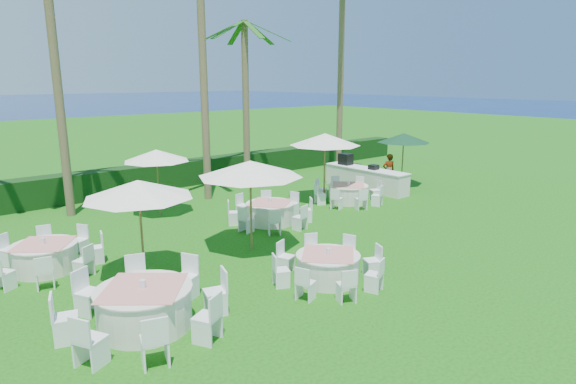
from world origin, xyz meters
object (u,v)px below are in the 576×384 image
banquet_table_b (328,267)px  staff_person (389,171)px  umbrella_c (156,155)px  banquet_table_a (144,306)px  banquet_table_f (348,193)px  umbrella_d (325,139)px  umbrella_a (138,189)px  umbrella_b (250,169)px  banquet_table_d (45,256)px  umbrella_green (404,138)px  buffet_table (365,178)px  banquet_table_e (270,212)px

banquet_table_b → staff_person: 11.38m
umbrella_c → staff_person: (10.34, -2.74, -1.47)m
banquet_table_a → banquet_table_f: bearing=22.3°
umbrella_c → umbrella_d: 6.81m
banquet_table_f → banquet_table_b: bearing=-140.4°
umbrella_a → umbrella_b: (3.44, -0.02, 0.11)m
banquet_table_a → umbrella_b: 5.49m
banquet_table_d → umbrella_d: size_ratio=1.02×
banquet_table_f → umbrella_green: bearing=7.0°
banquet_table_d → umbrella_b: 6.11m
umbrella_a → umbrella_d: 9.74m
banquet_table_a → staff_person: 15.24m
umbrella_b → staff_person: (9.88, 2.66, -1.67)m
banquet_table_d → banquet_table_b: bearing=-45.2°
buffet_table → umbrella_a: bearing=-165.3°
umbrella_green → umbrella_d: bearing=177.4°
umbrella_c → buffet_table: size_ratio=0.57×
banquet_table_d → banquet_table_e: 7.42m
umbrella_green → staff_person: umbrella_green is taller
umbrella_c → staff_person: umbrella_c is taller
umbrella_d → buffet_table: (3.07, 0.39, -2.10)m
banquet_table_f → buffet_table: bearing=25.8°
umbrella_d → umbrella_b: bearing=-153.9°
umbrella_a → umbrella_c: size_ratio=1.10×
banquet_table_e → staff_person: size_ratio=1.82×
umbrella_a → buffet_table: umbrella_a is taller
banquet_table_d → buffet_table: buffet_table is taller
umbrella_b → umbrella_c: size_ratio=1.24×
banquet_table_e → umbrella_c: size_ratio=1.20×
umbrella_c → buffet_table: 9.79m
banquet_table_f → staff_person: (3.35, 0.55, 0.44)m
staff_person → banquet_table_b: bearing=55.9°
banquet_table_a → umbrella_c: bearing=62.7°
umbrella_b → umbrella_green: 11.21m
banquet_table_d → banquet_table_f: bearing=-0.7°
buffet_table → banquet_table_f: bearing=-154.2°
banquet_table_b → banquet_table_f: 8.31m
banquet_table_b → banquet_table_d: size_ratio=0.94×
staff_person → umbrella_a: bearing=36.2°
banquet_table_e → umbrella_b: 3.50m
banquet_table_a → banquet_table_d: banquet_table_a is taller
umbrella_a → staff_person: size_ratio=1.66×
banquet_table_f → umbrella_b: (-6.54, -2.11, 2.12)m
banquet_table_a → buffet_table: bearing=23.0°
banquet_table_b → umbrella_a: (-3.56, 3.20, 2.01)m
staff_person → banquet_table_e: bearing=31.2°
banquet_table_a → banquet_table_f: (11.02, 4.53, -0.07)m
umbrella_green → umbrella_c: bearing=166.4°
banquet_table_f → umbrella_d: umbrella_d is taller
banquet_table_b → umbrella_a: 5.20m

